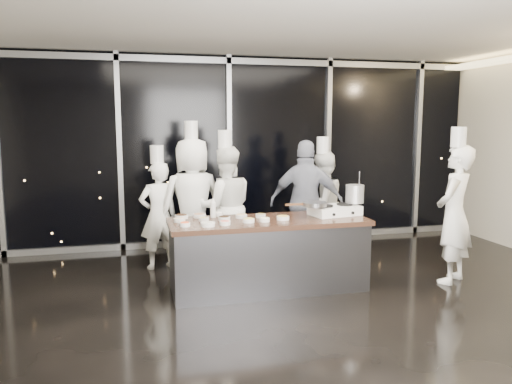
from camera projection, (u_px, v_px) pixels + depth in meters
ground at (291, 316)px, 5.44m from camera, size 9.00×9.00×0.00m
room_shell at (309, 108)px, 5.17m from camera, size 9.02×7.02×3.21m
window_wall at (229, 151)px, 8.51m from camera, size 8.90×0.11×3.20m
demo_counter at (269, 254)px, 6.24m from camera, size 2.46×0.86×0.90m
stove at (335, 210)px, 6.46m from camera, size 0.67×0.48×0.14m
frying_pan at (314, 204)px, 6.30m from camera, size 0.57×0.36×0.05m
stock_pot at (355, 194)px, 6.55m from camera, size 0.28×0.28×0.24m
prep_bowls at (222, 219)px, 6.09m from camera, size 1.40×0.74×0.05m
squeeze_bottle at (213, 208)px, 6.29m from camera, size 0.07×0.07×0.25m
chef_far_left at (158, 214)px, 7.12m from camera, size 0.65×0.52×1.77m
chef_left at (192, 202)px, 7.17m from camera, size 1.02×0.76×2.11m
chef_center at (225, 206)px, 7.20m from camera, size 0.86×0.68×1.98m
guest at (306, 203)px, 7.34m from camera, size 1.17×0.85×1.84m
chef_right at (322, 204)px, 7.76m from camera, size 0.99×0.90×1.87m
chef_side at (454, 213)px, 6.48m from camera, size 0.79×0.74×2.04m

